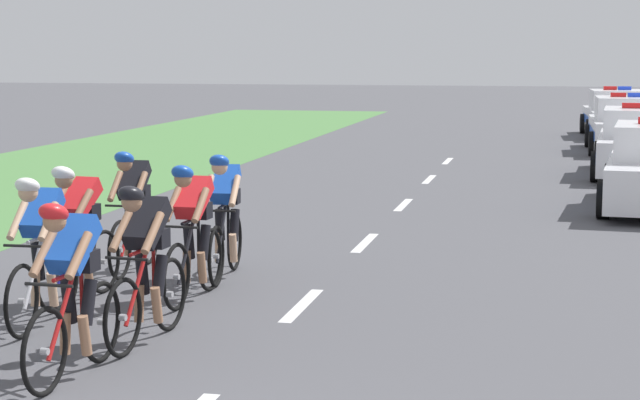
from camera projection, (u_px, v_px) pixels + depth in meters
lane_markings_centre at (365, 243)px, 15.91m from camera, size 0.14×25.60×0.01m
cyclist_second at (72, 287)px, 9.25m from camera, size 0.43×1.72×1.56m
cyclist_third at (41, 249)px, 11.02m from camera, size 0.42×1.72×1.56m
cyclist_fourth at (145, 261)px, 10.36m from camera, size 0.44×1.72×1.56m
cyclist_fifth at (78, 232)px, 12.05m from camera, size 0.45×1.72×1.56m
cyclist_sixth at (193, 230)px, 12.15m from camera, size 0.43×1.72×1.56m
cyclist_seventh at (133, 209)px, 13.73m from camera, size 0.42×1.72×1.56m
cyclist_eighth at (225, 214)px, 13.34m from camera, size 0.44×1.72×1.56m
police_car_third at (625, 127)px, 29.88m from camera, size 2.05×4.42×1.59m
police_car_furthest at (616, 115)px, 34.98m from camera, size 2.15×4.48×1.59m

